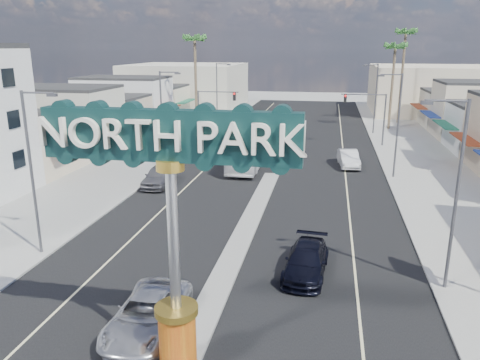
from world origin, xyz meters
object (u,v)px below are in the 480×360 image
at_px(palm_right_far, 405,38).
at_px(car_parked_right, 348,158).
at_px(palm_right_mid, 395,51).
at_px(streetlight_r_mid, 396,121).
at_px(suv_left, 148,314).
at_px(gateway_sign, 172,215).
at_px(traffic_signal_left, 213,105).
at_px(traffic_signal_right, 369,109).
at_px(suv_right, 306,261).
at_px(palm_left_far, 195,44).
at_px(streetlight_r_far, 375,95).
at_px(streetlight_r_near, 454,187).
at_px(streetlight_l_mid, 163,114).
at_px(streetlight_l_far, 218,92).
at_px(streetlight_l_near, 34,166).
at_px(car_parked_left, 159,176).
at_px(city_bus, 248,150).

distance_m(palm_right_far, car_parked_right, 31.84).
distance_m(palm_right_mid, palm_right_far, 6.57).
distance_m(streetlight_r_mid, suv_left, 28.99).
bearing_deg(gateway_sign, palm_right_far, 75.97).
xyz_separation_m(traffic_signal_left, traffic_signal_right, (18.37, 0.00, 0.00)).
distance_m(gateway_sign, streetlight_r_mid, 29.91).
bearing_deg(suv_right, traffic_signal_right, 85.60).
height_order(palm_left_far, suv_left, palm_left_far).
height_order(traffic_signal_right, palm_right_far, palm_right_far).
distance_m(streetlight_r_far, palm_right_far, 13.21).
bearing_deg(traffic_signal_right, palm_right_mid, 72.37).
distance_m(streetlight_r_near, streetlight_r_far, 42.00).
bearing_deg(palm_right_mid, streetlight_l_mid, -132.03).
relative_size(streetlight_r_near, streetlight_r_mid, 1.00).
bearing_deg(streetlight_l_mid, palm_left_far, 97.31).
relative_size(streetlight_l_mid, suv_left, 1.66).
height_order(streetlight_l_far, streetlight_r_mid, same).
bearing_deg(streetlight_l_near, suv_left, -34.66).
bearing_deg(streetlight_r_far, streetlight_l_mid, -133.48).
relative_size(streetlight_l_near, car_parked_left, 1.83).
bearing_deg(suv_right, suv_left, -129.94).
relative_size(streetlight_r_far, car_parked_right, 1.87).
bearing_deg(traffic_signal_left, streetlight_r_far, 22.20).
relative_size(palm_right_far, car_parked_left, 2.87).
height_order(traffic_signal_left, palm_left_far, palm_left_far).
height_order(streetlight_l_far, streetlight_r_far, same).
bearing_deg(streetlight_l_far, streetlight_r_mid, -46.52).
height_order(streetlight_l_far, streetlight_r_near, same).
relative_size(palm_left_far, car_parked_left, 2.67).
bearing_deg(streetlight_l_mid, streetlight_r_mid, 0.00).
bearing_deg(traffic_signal_left, palm_right_far, 36.67).
height_order(gateway_sign, streetlight_l_near, gateway_sign).
distance_m(gateway_sign, palm_left_far, 50.06).
bearing_deg(gateway_sign, traffic_signal_right, 77.67).
bearing_deg(streetlight_r_mid, city_bus, 171.80).
xyz_separation_m(traffic_signal_left, city_bus, (6.51, -12.11, -2.76)).
relative_size(traffic_signal_left, streetlight_r_far, 0.67).
xyz_separation_m(palm_right_mid, suv_left, (-15.00, -51.83, -9.85)).
xyz_separation_m(streetlight_l_near, streetlight_l_mid, (0.00, 20.00, 0.00)).
distance_m(gateway_sign, traffic_signal_left, 43.04).
relative_size(streetlight_r_mid, palm_right_far, 0.64).
distance_m(palm_right_mid, suv_left, 54.85).
relative_size(traffic_signal_right, city_bus, 0.55).
height_order(traffic_signal_left, traffic_signal_right, same).
bearing_deg(palm_left_far, traffic_signal_right, -15.15).
bearing_deg(streetlight_r_near, streetlight_r_far, 90.00).
bearing_deg(streetlight_r_near, traffic_signal_left, 119.99).
distance_m(gateway_sign, traffic_signal_right, 43.04).
bearing_deg(streetlight_r_mid, streetlight_l_near, -136.21).
distance_m(streetlight_r_near, car_parked_left, 24.09).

